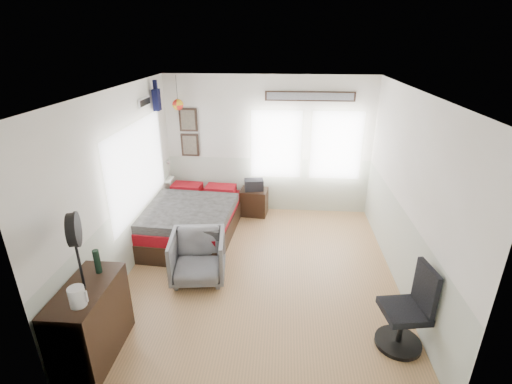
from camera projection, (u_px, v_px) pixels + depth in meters
ground_plane at (260, 271)px, 5.69m from camera, size 4.00×4.50×0.01m
room_shell at (256, 168)px, 5.24m from camera, size 4.02×4.52×2.71m
wall_decor at (208, 109)px, 6.75m from camera, size 3.55×1.32×1.44m
bed at (191, 220)px, 6.57m from camera, size 1.61×2.17×0.66m
dresser at (91, 322)px, 4.04m from camera, size 0.48×1.00×0.90m
armchair at (198, 257)px, 5.40m from camera, size 0.86×0.88×0.72m
nightstand at (254, 202)px, 7.44m from camera, size 0.57×0.48×0.53m
task_chair at (408, 315)px, 4.18m from camera, size 0.54×0.54×1.05m
kettle at (77, 297)px, 3.58m from camera, size 0.18×0.16×0.21m
bottle at (97, 261)px, 4.07m from camera, size 0.07×0.07×0.28m
stand_fan at (74, 231)px, 3.60m from camera, size 0.21×0.34×0.87m
black_bag at (254, 185)px, 7.29m from camera, size 0.40×0.29×0.21m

